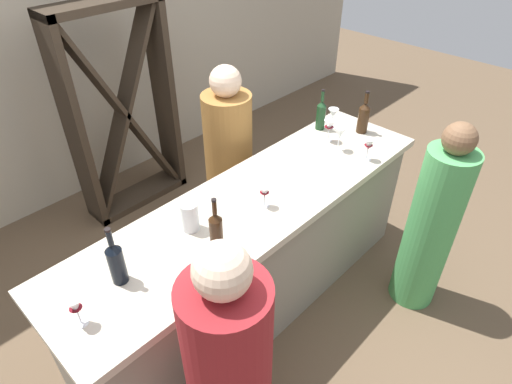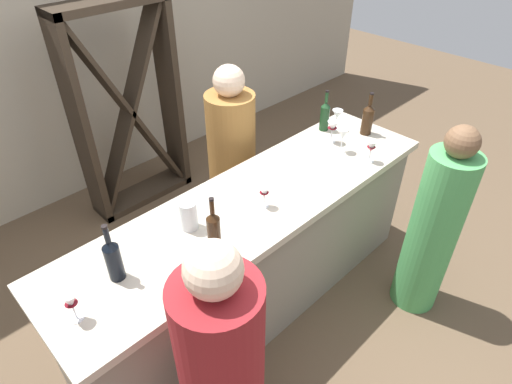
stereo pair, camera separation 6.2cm
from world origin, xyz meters
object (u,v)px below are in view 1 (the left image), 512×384
(wine_glass_near_center, at_px, (265,193))
(wine_glass_far_right, at_px, (333,114))
(wine_bottle_second_left_amber_brown, at_px, (216,230))
(wine_glass_far_center, at_px, (329,126))
(wine_glass_far_left, at_px, (340,134))
(wine_glass_near_right, at_px, (75,307))
(person_right_guest, at_px, (229,166))
(water_pitcher, at_px, (190,216))
(person_left_guest, at_px, (431,227))
(wine_bottle_second_right_amber_brown, at_px, (364,117))
(person_center_guest, at_px, (230,382))
(wine_bottle_center_olive_green, at_px, (321,114))
(wine_rack, at_px, (123,113))
(wine_bottle_leftmost_near_black, at_px, (116,262))
(wine_glass_near_left, at_px, (369,146))

(wine_glass_near_center, distance_m, wine_glass_far_right, 1.08)
(wine_bottle_second_left_amber_brown, distance_m, wine_glass_far_center, 1.31)
(wine_glass_far_left, bearing_deg, wine_glass_far_right, 43.21)
(wine_glass_near_right, xyz_separation_m, person_right_guest, (1.55, 0.73, -0.37))
(water_pitcher, xyz_separation_m, person_left_guest, (1.27, -0.84, -0.37))
(wine_bottle_second_right_amber_brown, distance_m, person_center_guest, 2.06)
(wine_glass_far_right, height_order, water_pitcher, water_pitcher)
(person_left_guest, bearing_deg, wine_bottle_center_olive_green, 2.61)
(wine_glass_far_left, height_order, water_pitcher, same)
(person_center_guest, bearing_deg, wine_glass_far_left, -62.79)
(wine_bottle_second_left_amber_brown, distance_m, wine_bottle_center_olive_green, 1.44)
(wine_glass_far_center, distance_m, water_pitcher, 1.29)
(wine_glass_far_center, bearing_deg, wine_glass_near_right, -175.33)
(wine_rack, xyz_separation_m, wine_bottle_second_left_amber_brown, (-0.56, -1.79, 0.17))
(wine_bottle_leftmost_near_black, height_order, wine_glass_far_center, wine_bottle_leftmost_near_black)
(wine_bottle_second_right_amber_brown, relative_size, water_pitcher, 1.88)
(wine_bottle_leftmost_near_black, height_order, wine_glass_near_center, wine_bottle_leftmost_near_black)
(wine_glass_far_center, height_order, person_left_guest, person_left_guest)
(wine_bottle_center_olive_green, height_order, wine_glass_far_right, wine_bottle_center_olive_green)
(wine_glass_far_left, distance_m, person_left_guest, 0.85)
(water_pitcher, bearing_deg, wine_glass_far_right, 4.93)
(wine_bottle_center_olive_green, bearing_deg, water_pitcher, -172.56)
(wine_bottle_leftmost_near_black, bearing_deg, person_center_guest, -81.62)
(wine_glass_far_right, bearing_deg, person_left_guest, -101.50)
(wine_glass_near_left, distance_m, wine_glass_far_left, 0.21)
(wine_glass_far_center, relative_size, person_right_guest, 0.11)
(wine_bottle_second_left_amber_brown, xyz_separation_m, wine_glass_far_left, (1.23, 0.12, 0.00))
(wine_bottle_center_olive_green, bearing_deg, wine_glass_near_center, -161.03)
(wine_glass_near_left, relative_size, water_pitcher, 0.91)
(wine_glass_near_right, relative_size, person_left_guest, 0.11)
(wine_glass_near_left, distance_m, person_left_guest, 0.66)
(wine_glass_near_center, bearing_deg, wine_glass_near_right, 179.07)
(wine_bottle_leftmost_near_black, distance_m, water_pitcher, 0.47)
(wine_glass_far_right, bearing_deg, person_center_guest, -156.25)
(wine_glass_far_center, xyz_separation_m, water_pitcher, (-1.28, -0.03, -0.03))
(wine_rack, height_order, wine_glass_far_right, wine_rack)
(wine_glass_near_left, height_order, wine_glass_far_center, wine_glass_far_center)
(wine_bottle_leftmost_near_black, distance_m, wine_glass_far_left, 1.70)
(wine_glass_near_right, relative_size, person_center_guest, 0.10)
(wine_rack, height_order, wine_bottle_second_left_amber_brown, wine_rack)
(wine_bottle_second_right_amber_brown, bearing_deg, person_right_guest, 137.42)
(wine_bottle_leftmost_near_black, xyz_separation_m, wine_glass_near_right, (-0.25, -0.09, -0.02))
(wine_bottle_center_olive_green, distance_m, wine_glass_near_left, 0.50)
(wine_rack, xyz_separation_m, wine_bottle_second_right_amber_brown, (1.01, -1.65, 0.17))
(wine_bottle_center_olive_green, bearing_deg, wine_bottle_leftmost_near_black, -173.05)
(wine_bottle_second_left_amber_brown, relative_size, person_left_guest, 0.23)
(wine_glass_far_left, xyz_separation_m, person_left_guest, (0.04, -0.74, -0.41))
(wine_glass_near_left, height_order, wine_glass_near_right, same)
(wine_bottle_second_left_amber_brown, bearing_deg, person_left_guest, -26.23)
(person_right_guest, bearing_deg, wine_bottle_center_olive_green, 33.51)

